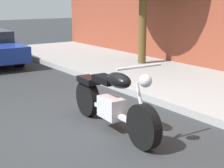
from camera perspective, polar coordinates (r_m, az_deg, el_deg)
name	(u,v)px	position (r m, az deg, el deg)	size (l,w,h in m)	color
ground_plane	(84,129)	(5.28, -4.81, -7.63)	(60.00, 60.00, 0.00)	#303335
sidewalk	(220,92)	(7.42, 17.73, -1.30)	(18.28, 3.11, 0.14)	#A4A4A4
motorcycle	(112,102)	(5.10, 0.03, -3.06)	(2.21, 0.70, 1.12)	black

